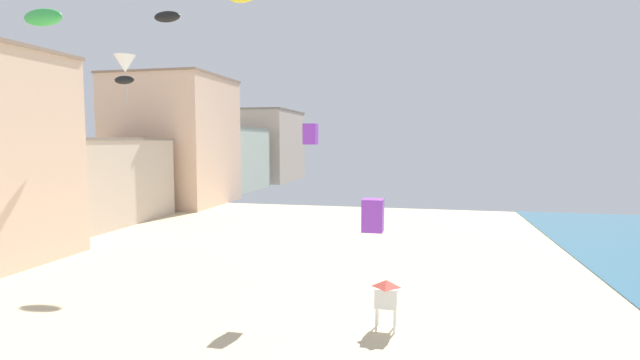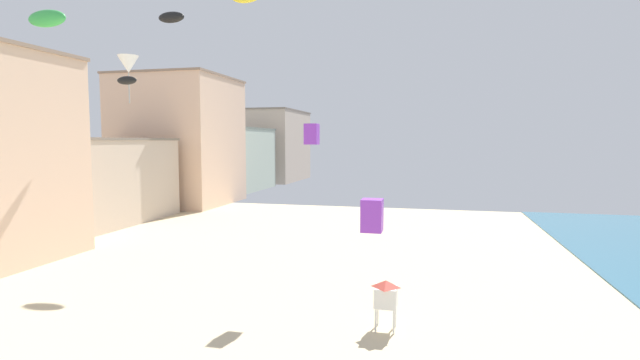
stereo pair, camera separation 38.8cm
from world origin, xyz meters
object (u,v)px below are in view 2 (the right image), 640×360
kite_purple_box (312,134)px  kite_white_delta (128,64)px  kite_black_parafoil (127,80)px  lifeguard_stand (386,294)px  kite_green_parafoil (47,19)px  kite_purple_box_2 (372,215)px  kite_black_parafoil_2 (171,17)px

kite_purple_box → kite_white_delta: size_ratio=0.38×
kite_black_parafoil → kite_white_delta: kite_white_delta is taller
lifeguard_stand → kite_green_parafoil: kite_green_parafoil is taller
kite_black_parafoil → kite_white_delta: 4.67m
lifeguard_stand → kite_purple_box: kite_purple_box is taller
kite_green_parafoil → kite_black_parafoil: size_ratio=2.00×
lifeguard_stand → kite_green_parafoil: 26.83m
kite_black_parafoil → kite_white_delta: (-2.45, 3.61, 1.66)m
kite_purple_box → kite_purple_box_2: kite_purple_box is taller
kite_green_parafoil → kite_white_delta: size_ratio=0.82×
lifeguard_stand → kite_black_parafoil_2: kite_black_parafoil_2 is taller
lifeguard_stand → kite_black_parafoil: bearing=149.6°
kite_purple_box_2 → kite_green_parafoil: bearing=170.5°
kite_green_parafoil → kite_black_parafoil_2: bearing=91.9°
kite_purple_box → kite_white_delta: (-13.99, 1.38, 5.07)m
kite_black_parafoil_2 → kite_black_parafoil: bearing=-69.3°
kite_green_parafoil → kite_black_parafoil: bearing=9.9°
lifeguard_stand → kite_white_delta: bearing=140.9°
kite_purple_box → kite_black_parafoil: size_ratio=0.94×
lifeguard_stand → kite_black_parafoil_2: size_ratio=0.94×
kite_green_parafoil → kite_purple_box: size_ratio=2.14×
kite_white_delta → lifeguard_stand: bearing=-19.4°
kite_purple_box_2 → kite_black_parafoil: size_ratio=1.12×
kite_black_parafoil → kite_green_parafoil: bearing=-170.1°
kite_black_parafoil → kite_black_parafoil_2: size_ratio=0.51×
lifeguard_stand → kite_black_parafoil: size_ratio=1.84×
kite_white_delta → kite_black_parafoil_2: bearing=105.6°
kite_black_parafoil → kite_black_parafoil_2: 17.53m
lifeguard_stand → kite_black_parafoil_2: 34.55m
lifeguard_stand → kite_black_parafoil_2: bearing=121.7°
lifeguard_stand → kite_purple_box_2: (-0.57, -1.25, 4.18)m
kite_black_parafoil_2 → kite_green_parafoil: bearing=-88.1°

